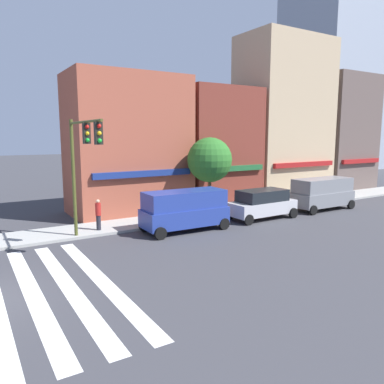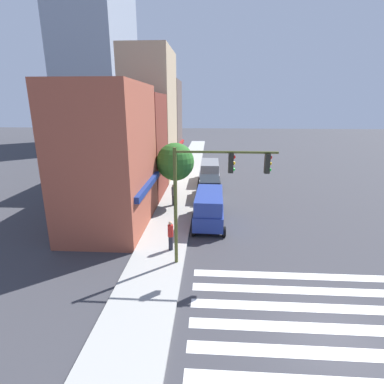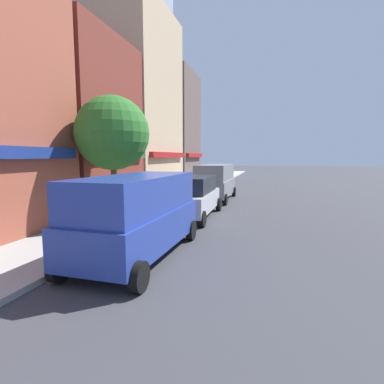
% 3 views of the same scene
% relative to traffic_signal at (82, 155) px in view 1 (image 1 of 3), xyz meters
% --- Properties ---
extents(storefront_row, '(30.37, 5.30, 14.05)m').
position_rel_traffic_signal_xyz_m(storefront_row, '(17.12, 6.91, 1.19)').
color(storefront_row, '#9E4C38').
rests_on(storefront_row, ground_plane).
extents(tower_distant, '(20.53, 11.73, 49.73)m').
position_rel_traffic_signal_xyz_m(tower_distant, '(50.65, 23.28, 20.29)').
color(tower_distant, '#939EAD').
rests_on(tower_distant, ground_plane).
extents(traffic_signal, '(0.32, 5.04, 6.31)m').
position_rel_traffic_signal_xyz_m(traffic_signal, '(0.00, 0.00, 0.00)').
color(traffic_signal, '#474C1E').
rests_on(traffic_signal, ground_plane).
extents(van_blue, '(5.05, 2.22, 2.34)m').
position_rel_traffic_signal_xyz_m(van_blue, '(5.81, 0.12, -3.29)').
color(van_blue, navy).
rests_on(van_blue, ground_plane).
extents(suv_silver, '(4.74, 2.12, 1.94)m').
position_rel_traffic_signal_xyz_m(suv_silver, '(11.76, 0.12, -3.55)').
color(suv_silver, '#B7B7BC').
rests_on(suv_silver, ground_plane).
extents(van_grey, '(5.01, 2.22, 2.34)m').
position_rel_traffic_signal_xyz_m(van_grey, '(17.68, 0.12, -3.29)').
color(van_grey, slate).
rests_on(van_grey, ground_plane).
extents(pedestrian_red_jacket, '(0.32, 0.32, 1.77)m').
position_rel_traffic_signal_xyz_m(pedestrian_red_jacket, '(1.40, 2.30, -3.51)').
color(pedestrian_red_jacket, '#23232D').
rests_on(pedestrian_red_jacket, sidewalk_left).
extents(pedestrian_grey_coat, '(0.32, 0.32, 1.77)m').
position_rel_traffic_signal_xyz_m(pedestrian_grey_coat, '(9.47, 3.12, -3.51)').
color(pedestrian_grey_coat, '#23232D').
rests_on(pedestrian_grey_coat, sidewalk_left).
extents(street_tree, '(3.06, 3.06, 5.21)m').
position_rel_traffic_signal_xyz_m(street_tree, '(9.45, 2.92, -0.76)').
color(street_tree, brown).
rests_on(street_tree, sidewalk_left).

